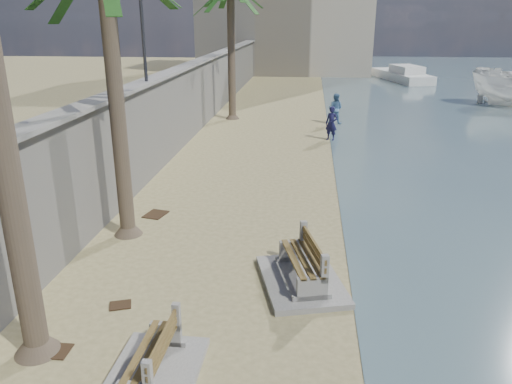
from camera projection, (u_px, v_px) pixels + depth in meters
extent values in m
cube|color=gray|center=(194.00, 98.00, 26.50)|extent=(0.45, 70.00, 3.50)
cube|color=gray|center=(193.00, 64.00, 25.90)|extent=(0.80, 70.00, 0.12)
cube|color=#B7AA93|center=(286.00, 5.00, 54.44)|extent=(18.00, 12.00, 14.00)
cube|color=gray|center=(153.00, 376.00, 8.52)|extent=(1.53, 2.22, 0.12)
cube|color=gray|center=(301.00, 281.00, 11.57)|extent=(2.32, 2.89, 0.14)
cylinder|color=brown|center=(117.00, 104.00, 12.98)|extent=(0.42, 0.42, 7.41)
cylinder|color=brown|center=(232.00, 54.00, 28.99)|extent=(0.44, 0.44, 7.61)
cylinder|color=#2D2D33|center=(141.00, 9.00, 17.53)|extent=(0.12, 0.12, 5.00)
imported|color=#16153B|center=(332.00, 121.00, 24.71)|extent=(0.83, 0.73, 1.93)
imported|color=#517BA8|center=(335.00, 107.00, 28.59)|extent=(1.11, 0.99, 1.92)
cube|color=#382616|center=(54.00, 351.00, 9.23)|extent=(0.58, 0.47, 0.03)
cube|color=#382616|center=(156.00, 214.00, 15.60)|extent=(0.74, 0.85, 0.03)
cube|color=#382616|center=(120.00, 305.00, 10.69)|extent=(0.54, 0.49, 0.03)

